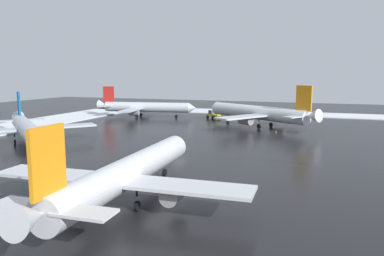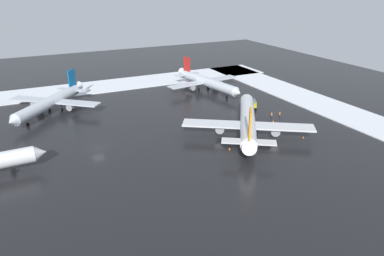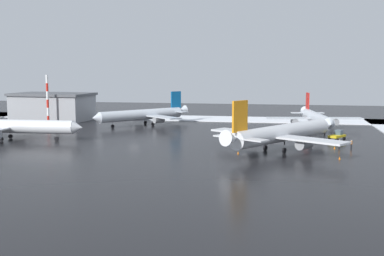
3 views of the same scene
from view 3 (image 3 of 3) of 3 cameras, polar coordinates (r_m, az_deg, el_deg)
ground_plane at (r=113.79m, az=-6.87°, el=-1.43°), size 240.00×240.00×0.00m
snow_bank_far at (r=161.75m, az=-1.51°, el=1.19°), size 152.00×16.00×0.26m
airplane_far_rear at (r=99.56m, az=10.52°, el=-0.61°), size 27.86×32.45×10.93m
airplane_parked_portside at (r=142.43m, az=-5.77°, el=1.59°), size 24.72×26.73×9.68m
airplane_distant_tail at (r=137.07m, az=14.48°, el=1.17°), size 26.70×32.00×9.52m
airplane_foreground_jet at (r=120.15m, az=-20.42°, el=0.20°), size 33.25×27.54×9.88m
pushback_tug at (r=116.49m, az=16.86°, el=-0.85°), size 4.42×5.04×2.50m
ground_crew_near_tug at (r=106.91m, az=18.37°, el=-1.76°), size 0.36×0.36×1.71m
ground_crew_by_nose_gear at (r=107.04m, az=17.07°, el=-1.70°), size 0.36×0.36×1.71m
antenna_mast at (r=151.48m, az=-16.75°, el=3.25°), size 0.70×0.70×14.81m
cargo_hangar at (r=162.65m, az=-16.19°, el=2.47°), size 26.06×16.83×8.80m
traffic_cone_near_nose at (r=95.06m, az=5.48°, el=-2.92°), size 0.36×0.36×0.55m
traffic_cone_mid_line at (r=93.12m, az=17.10°, el=-3.42°), size 0.36×0.36×0.55m
traffic_cone_wingtip_side at (r=104.71m, az=16.54°, el=-2.26°), size 0.36×0.36×0.55m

